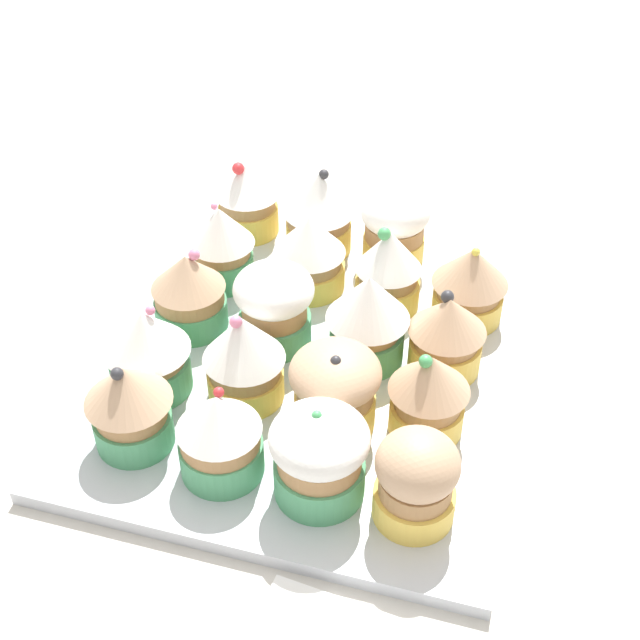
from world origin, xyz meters
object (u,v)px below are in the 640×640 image
object	(u,v)px
cupcake_1	(222,244)
cupcake_10	(395,226)
cupcake_8	(244,356)
cupcake_12	(368,315)
cupcake_6	(309,252)
cupcake_13	(335,387)
cupcake_7	(274,305)
cupcake_3	(147,349)
cupcake_18	(416,479)
baking_tray	(320,354)
cupcake_5	(319,211)
cupcake_17	(429,392)
cupcake_9	(220,434)
cupcake_14	(319,454)
cupcake_11	(388,269)
cupcake_15	(470,282)
cupcake_16	(447,333)
cupcake_4	(129,404)
cupcake_0	(247,197)
cupcake_2	(189,291)

from	to	relation	value
cupcake_1	cupcake_10	xyz separation A→B (cm)	(-6.94, 13.65, -0.15)
cupcake_8	cupcake_10	distance (cm)	21.14
cupcake_12	cupcake_6	bearing A→B (deg)	-137.38
cupcake_6	cupcake_13	size ratio (longest dim) A/B	1.01
cupcake_6	cupcake_7	xyz separation A→B (cm)	(7.73, -0.65, 0.13)
cupcake_3	cupcake_18	size ratio (longest dim) A/B	1.07
baking_tray	cupcake_18	bearing A→B (deg)	36.43
cupcake_5	cupcake_17	size ratio (longest dim) A/B	1.12
cupcake_9	cupcake_12	distance (cm)	15.62
cupcake_5	cupcake_10	distance (cm)	6.97
baking_tray	cupcake_3	size ratio (longest dim) A/B	5.25
cupcake_10	cupcake_13	distance (cm)	20.84
baking_tray	cupcake_5	bearing A→B (deg)	-163.71
cupcake_9	cupcake_10	bearing A→B (deg)	167.21
cupcake_12	cupcake_14	world-z (taller)	cupcake_12
cupcake_12	cupcake_5	bearing A→B (deg)	-149.72
cupcake_5	cupcake_18	distance (cm)	30.83
cupcake_11	cupcake_8	bearing A→B (deg)	-30.20
cupcake_7	cupcake_12	world-z (taller)	cupcake_12
cupcake_6	cupcake_17	size ratio (longest dim) A/B	0.98
cupcake_3	cupcake_15	distance (cm)	26.39
cupcake_16	cupcake_4	bearing A→B (deg)	-55.57
cupcake_5	cupcake_7	xyz separation A→B (cm)	(13.38, 0.13, -0.33)
cupcake_9	cupcake_10	world-z (taller)	cupcake_9
cupcake_18	cupcake_3	bearing A→B (deg)	-106.64
cupcake_7	cupcake_17	xyz separation A→B (cm)	(6.14, 13.48, -0.08)
baking_tray	cupcake_8	world-z (taller)	cupcake_8
cupcake_6	cupcake_7	world-z (taller)	same
cupcake_0	cupcake_15	bearing A→B (deg)	71.86
cupcake_3	cupcake_8	xyz separation A→B (cm)	(-1.06, 7.22, 0.19)
cupcake_3	cupcake_6	bearing A→B (deg)	152.12
cupcake_6	cupcake_18	bearing A→B (deg)	31.86
cupcake_16	cupcake_5	bearing A→B (deg)	-132.74
cupcake_1	cupcake_7	xyz separation A→B (cm)	(6.54, 6.82, -0.13)
cupcake_11	cupcake_14	size ratio (longest dim) A/B	1.08
cupcake_12	cupcake_16	xyz separation A→B (cm)	(-0.43, 6.09, -0.71)
cupcake_8	cupcake_9	distance (cm)	7.37
cupcake_4	cupcake_10	size ratio (longest dim) A/B	1.05
cupcake_10	cupcake_15	size ratio (longest dim) A/B	0.99
cupcake_3	cupcake_14	bearing A→B (deg)	67.43
cupcake_14	cupcake_18	xyz separation A→B (cm)	(0.18, 6.49, -0.11)
cupcake_1	cupcake_15	world-z (taller)	cupcake_1
cupcake_0	cupcake_11	world-z (taller)	cupcake_11
cupcake_2	cupcake_0	bearing A→B (deg)	-179.91
cupcake_8	cupcake_10	bearing A→B (deg)	160.60
cupcake_0	cupcake_18	size ratio (longest dim) A/B	1.05
cupcake_2	cupcake_7	size ratio (longest dim) A/B	1.02
cupcake_1	cupcake_12	world-z (taller)	cupcake_12
cupcake_6	cupcake_9	distance (cm)	21.50
cupcake_14	cupcake_16	distance (cm)	15.62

